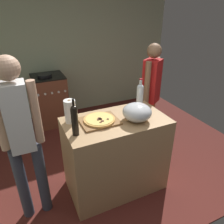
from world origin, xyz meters
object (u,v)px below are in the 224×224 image
at_px(person_in_stripes, 22,135).
at_px(wine_bottle_green, 140,96).
at_px(stove, 51,100).
at_px(person_in_red, 151,93).
at_px(mixing_bowl, 137,112).
at_px(wine_bottle_clear, 75,119).
at_px(pizza, 99,119).
at_px(paper_towel_roll, 70,111).

bearing_deg(person_in_stripes, wine_bottle_green, 4.98).
xyz_separation_m(stove, person_in_red, (1.20, -1.45, 0.46)).
distance_m(mixing_bowl, wine_bottle_green, 0.29).
xyz_separation_m(wine_bottle_green, person_in_red, (0.44, 0.40, -0.18)).
relative_size(wine_bottle_clear, person_in_stripes, 0.22).
distance_m(pizza, stove, 2.02).
height_order(mixing_bowl, person_in_stripes, person_in_stripes).
height_order(wine_bottle_green, stove, wine_bottle_green).
relative_size(pizza, person_in_stripes, 0.20).
xyz_separation_m(mixing_bowl, paper_towel_roll, (-0.65, 0.26, 0.03)).
xyz_separation_m(mixing_bowl, stove, (-0.59, 2.08, -0.56)).
bearing_deg(person_in_stripes, paper_towel_roll, 16.80).
height_order(mixing_bowl, paper_towel_roll, paper_towel_roll).
height_order(wine_bottle_green, wine_bottle_clear, wine_bottle_green).
relative_size(pizza, wine_bottle_green, 0.89).
distance_m(wine_bottle_green, person_in_stripes, 1.32).
distance_m(wine_bottle_green, person_in_red, 0.62).
relative_size(wine_bottle_clear, person_in_red, 0.23).
bearing_deg(person_in_red, pizza, -153.27).
bearing_deg(mixing_bowl, person_in_red, 45.93).
bearing_deg(wine_bottle_clear, mixing_bowl, 0.43).
relative_size(pizza, stove, 0.34).
bearing_deg(wine_bottle_clear, paper_towel_roll, 84.71).
relative_size(mixing_bowl, stove, 0.32).
bearing_deg(person_in_stripes, pizza, 1.50).
xyz_separation_m(pizza, mixing_bowl, (0.38, -0.13, 0.06)).
bearing_deg(wine_bottle_green, wine_bottle_clear, -164.75).
xyz_separation_m(wine_bottle_clear, person_in_stripes, (-0.47, 0.12, -0.11)).
bearing_deg(person_in_stripes, mixing_bowl, -5.52).
bearing_deg(paper_towel_roll, stove, 88.24).
bearing_deg(wine_bottle_clear, person_in_stripes, 166.14).
relative_size(person_in_stripes, person_in_red, 1.06).
xyz_separation_m(paper_towel_roll, wine_bottle_clear, (-0.02, -0.26, 0.04)).
relative_size(wine_bottle_clear, stove, 0.38).
bearing_deg(person_in_stripes, person_in_red, 16.44).
height_order(stove, person_in_red, person_in_red).
relative_size(mixing_bowl, wine_bottle_green, 0.83).
xyz_separation_m(mixing_bowl, wine_bottle_clear, (-0.67, -0.01, 0.07)).
xyz_separation_m(pizza, person_in_stripes, (-0.76, -0.02, 0.02)).
bearing_deg(person_in_red, mixing_bowl, -134.07).
height_order(pizza, person_in_stripes, person_in_stripes).
bearing_deg(person_in_red, wine_bottle_clear, -153.75).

